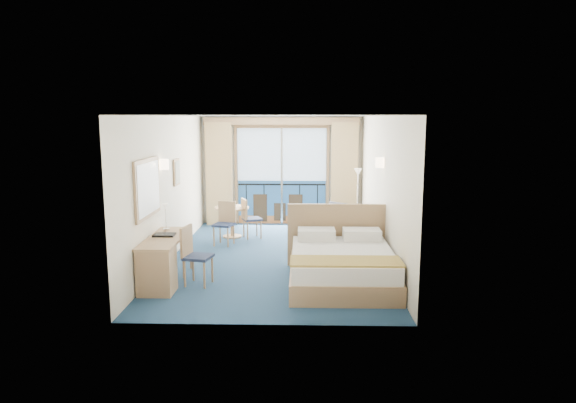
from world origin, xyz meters
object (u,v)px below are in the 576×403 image
object	(u,v)px
bed	(342,264)
desk	(159,265)
floor_lamp	(358,183)
desk_chair	(193,252)
round_table	(232,214)
table_chair_b	(225,220)
nightstand	(368,246)
armchair	(333,218)
table_chair_a	(249,216)

from	to	relation	value
bed	desk	xyz separation A→B (m)	(-2.87, -0.44, 0.10)
floor_lamp	desk_chair	bearing A→B (deg)	-126.31
round_table	table_chair_b	size ratio (longest dim) A/B	0.84
round_table	floor_lamp	bearing A→B (deg)	16.44
nightstand	round_table	size ratio (longest dim) A/B	0.79
nightstand	floor_lamp	bearing A→B (deg)	88.23
armchair	desk_chair	size ratio (longest dim) A/B	0.79
nightstand	table_chair_a	distance (m)	3.04
desk_chair	table_chair_a	distance (m)	3.29
nightstand	desk	bearing A→B (deg)	-153.45
desk	table_chair_a	world-z (taller)	table_chair_a
desk_chair	floor_lamp	bearing A→B (deg)	-24.67
nightstand	desk_chair	size ratio (longest dim) A/B	0.63
round_table	table_chair_b	distance (m)	0.66
nightstand	floor_lamp	distance (m)	2.88
nightstand	desk_chair	xyz separation A→B (m)	(-2.99, -1.42, 0.24)
nightstand	table_chair_a	xyz separation A→B (m)	(-2.42, 1.82, 0.20)
floor_lamp	desk_chair	xyz separation A→B (m)	(-3.07, -4.18, -0.58)
floor_lamp	desk_chair	size ratio (longest dim) A/B	1.54
bed	armchair	distance (m)	3.71
desk	round_table	distance (m)	3.70
bed	desk	distance (m)	2.90
table_chair_a	table_chair_b	bearing A→B (deg)	119.93
desk	table_chair_a	size ratio (longest dim) A/B	1.80
armchair	table_chair_b	xyz separation A→B (m)	(-2.35, -1.16, 0.17)
nightstand	round_table	bearing A→B (deg)	145.83
bed	desk_chair	distance (m)	2.40
armchair	bed	bearing A→B (deg)	38.86
desk	table_chair_b	bearing A→B (deg)	78.68
nightstand	round_table	distance (m)	3.41
round_table	table_chair_a	bearing A→B (deg)	-12.82
table_chair_a	table_chair_b	size ratio (longest dim) A/B	0.97
armchair	table_chair_a	xyz separation A→B (m)	(-1.91, -0.59, 0.16)
bed	armchair	size ratio (longest dim) A/B	2.84
bed	floor_lamp	xyz separation A→B (m)	(0.68, 4.06, 0.80)
bed	table_chair_b	bearing A→B (deg)	131.75
table_chair_b	desk_chair	bearing A→B (deg)	-77.38
desk_chair	table_chair_b	distance (m)	2.67
floor_lamp	table_chair_b	world-z (taller)	floor_lamp
desk	round_table	size ratio (longest dim) A/B	2.10
table_chair_a	armchair	bearing A→B (deg)	-95.18
desk	table_chair_b	world-z (taller)	table_chair_b
floor_lamp	table_chair_a	size ratio (longest dim) A/B	1.66
bed	floor_lamp	distance (m)	4.19
nightstand	table_chair_b	world-z (taller)	table_chair_b
nightstand	table_chair_b	bearing A→B (deg)	156.48
nightstand	desk	size ratio (longest dim) A/B	0.38
bed	table_chair_b	distance (m)	3.41
armchair	floor_lamp	distance (m)	1.04
armchair	desk_chair	world-z (taller)	desk_chair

